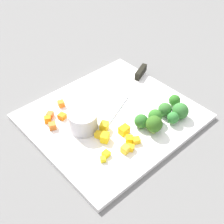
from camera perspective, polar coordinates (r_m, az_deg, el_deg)
ground_plane at (r=0.79m, az=0.00°, el=-1.19°), size 4.00×4.00×0.00m
cutting_board at (r=0.78m, az=0.00°, el=-0.87°), size 0.40×0.37×0.01m
prep_bowl at (r=0.73m, az=-5.50°, el=-1.73°), size 0.07×0.07×0.05m
chef_knife at (r=0.87m, az=3.83°, el=5.19°), size 0.30×0.14×0.02m
carrot_dice_0 at (r=0.77m, az=-12.10°, el=-1.39°), size 0.02×0.02×0.02m
carrot_dice_1 at (r=0.79m, az=-5.37°, el=0.73°), size 0.01×0.01×0.01m
carrot_dice_2 at (r=0.78m, az=-9.45°, el=-0.81°), size 0.02×0.02×0.01m
carrot_dice_3 at (r=0.78m, az=-5.75°, el=0.11°), size 0.02×0.02×0.01m
carrot_dice_4 at (r=0.75m, az=-11.24°, el=-2.61°), size 0.02×0.02×0.02m
carrot_dice_5 at (r=0.78m, az=-11.68°, el=-0.51°), size 0.02×0.02×0.01m
carrot_dice_6 at (r=0.81m, az=-9.64°, el=1.56°), size 0.02×0.02×0.02m
pepper_dice_0 at (r=0.73m, az=2.33°, el=-3.44°), size 0.02×0.02×0.02m
pepper_dice_1 at (r=0.69m, az=2.55°, el=-7.07°), size 0.02×0.02×0.02m
pepper_dice_2 at (r=0.67m, az=-1.72°, el=-8.97°), size 0.02×0.02×0.01m
pepper_dice_3 at (r=0.72m, az=-2.51°, el=-4.37°), size 0.02×0.02×0.01m
pepper_dice_4 at (r=0.68m, az=-1.11°, el=-7.95°), size 0.02×0.02×0.01m
pepper_dice_5 at (r=0.71m, az=-1.36°, el=-4.87°), size 0.03×0.03×0.02m
pepper_dice_6 at (r=0.71m, az=4.56°, el=-5.41°), size 0.02×0.02×0.01m
pepper_dice_7 at (r=0.73m, az=-1.50°, el=-2.75°), size 0.03×0.03×0.02m
pepper_dice_8 at (r=0.69m, az=3.49°, el=-6.79°), size 0.02×0.02×0.01m
pepper_dice_9 at (r=0.71m, az=3.27°, el=-5.26°), size 0.02×0.02×0.02m
broccoli_floret_0 at (r=0.78m, az=12.82°, el=0.16°), size 0.04×0.04×0.04m
broccoli_floret_1 at (r=0.72m, az=7.99°, el=-2.31°), size 0.04×0.04×0.05m
broccoli_floret_2 at (r=0.78m, az=10.00°, el=0.47°), size 0.04×0.04×0.04m
broccoli_floret_3 at (r=0.76m, az=11.51°, el=-1.11°), size 0.03×0.03×0.03m
broccoli_floret_4 at (r=0.74m, az=5.58°, el=-1.75°), size 0.03×0.03×0.04m
broccoli_floret_5 at (r=0.81m, az=11.79°, el=2.15°), size 0.03×0.03×0.03m
broccoli_floret_6 at (r=0.75m, az=8.19°, el=-0.83°), size 0.04×0.04×0.04m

